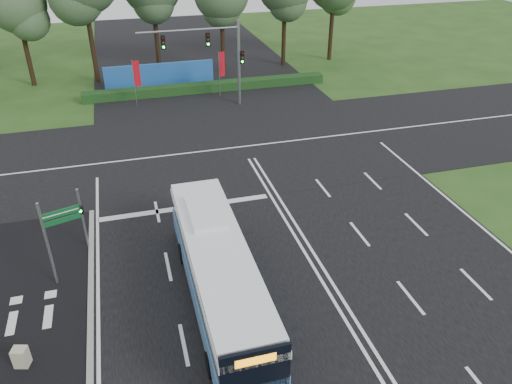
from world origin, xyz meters
TOP-DOWN VIEW (x-y plane):
  - ground at (0.00, 0.00)m, footprint 120.00×120.00m
  - road_main at (0.00, 0.00)m, footprint 20.00×120.00m
  - road_cross at (0.00, 12.00)m, footprint 120.00×14.00m
  - bike_path at (-12.50, -3.00)m, footprint 5.00×18.00m
  - kerb_strip at (-10.10, -3.00)m, footprint 0.25×18.00m
  - city_bus at (-4.74, -3.04)m, footprint 2.49×11.42m
  - pedestrian_signal at (-10.24, 2.62)m, footprint 0.29×0.41m
  - street_sign at (-11.23, 0.26)m, footprint 1.60×0.56m
  - utility_cabinet at (-12.49, -4.38)m, footprint 0.62×0.56m
  - banner_flag_left at (-6.26, 22.28)m, footprint 0.58×0.06m
  - banner_flag_mid at (1.02, 22.95)m, footprint 0.57×0.22m
  - traffic_light_gantry at (0.21, 20.50)m, footprint 8.41×0.28m
  - hedge at (0.00, 24.50)m, footprint 22.00×1.20m
  - blue_hoarding at (-4.00, 27.00)m, footprint 10.00×0.30m

SIDE VIEW (x-z plane):
  - ground at x=0.00m, z-range 0.00..0.00m
  - road_main at x=0.00m, z-range 0.00..0.04m
  - road_cross at x=0.00m, z-range 0.00..0.05m
  - bike_path at x=-12.50m, z-range 0.00..0.06m
  - kerb_strip at x=-10.10m, z-range 0.00..0.12m
  - hedge at x=0.00m, z-range 0.00..0.80m
  - utility_cabinet at x=-12.49m, z-range 0.00..0.87m
  - blue_hoarding at x=-4.00m, z-range 0.00..2.20m
  - city_bus at x=-4.74m, z-range 0.01..3.29m
  - pedestrian_signal at x=-10.24m, z-range 0.16..3.50m
  - banner_flag_left at x=-6.26m, z-range 0.62..4.58m
  - banner_flag_mid at x=1.02m, z-range 0.63..4.62m
  - street_sign at x=-11.23m, z-range 0.54..4.80m
  - traffic_light_gantry at x=0.21m, z-range 1.16..8.16m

